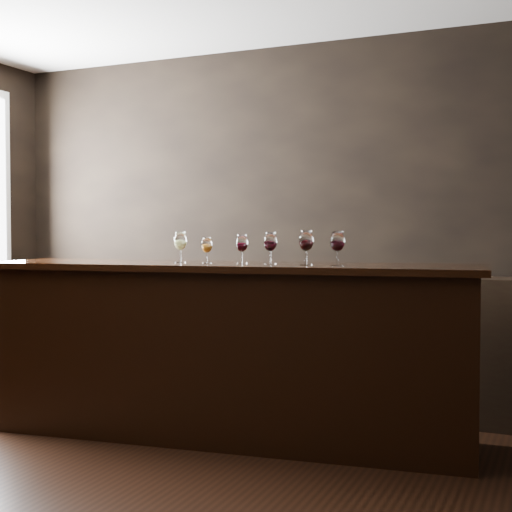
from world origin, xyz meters
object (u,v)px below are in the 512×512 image
at_px(bar_counter, 228,354).
at_px(glass_red_b, 270,243).
at_px(back_bar_shelf, 324,341).
at_px(glass_white, 180,242).
at_px(glass_red_d, 337,242).
at_px(glass_amber, 207,246).
at_px(glass_red_c, 306,242).
at_px(glass_red_a, 242,244).

relative_size(bar_counter, glass_red_b, 15.45).
bearing_deg(back_bar_shelf, glass_white, -124.69).
bearing_deg(glass_red_d, glass_amber, -178.12).
bearing_deg(glass_red_d, glass_red_c, 178.58).
bearing_deg(glass_red_d, glass_red_b, 178.26).
bearing_deg(glass_red_a, back_bar_shelf, 75.38).
distance_m(back_bar_shelf, glass_red_b, 1.23).
bearing_deg(glass_red_b, glass_red_d, -1.74).
bearing_deg(glass_red_b, glass_red_c, -2.00).
distance_m(back_bar_shelf, glass_white, 1.41).
height_order(back_bar_shelf, glass_red_d, glass_red_d).
bearing_deg(bar_counter, glass_white, 174.31).
height_order(glass_red_a, glass_red_d, glass_red_d).
bearing_deg(glass_amber, bar_counter, 15.75).
bearing_deg(glass_white, back_bar_shelf, 55.31).
bearing_deg(glass_red_c, back_bar_shelf, 101.81).
xyz_separation_m(glass_red_a, glass_red_b, (0.21, -0.03, 0.01)).
relative_size(glass_white, glass_red_c, 0.96).
xyz_separation_m(glass_red_a, glass_red_d, (0.65, -0.04, 0.02)).
bearing_deg(glass_white, glass_red_d, -0.25).
relative_size(bar_counter, back_bar_shelf, 1.10).
relative_size(glass_red_a, glass_red_b, 0.92).
relative_size(glass_red_a, glass_red_d, 0.88).
height_order(glass_white, glass_amber, glass_white).
height_order(glass_white, glass_red_b, glass_white).
relative_size(glass_amber, glass_red_b, 0.84).
distance_m(glass_red_a, glass_red_d, 0.65).
bearing_deg(back_bar_shelf, glass_amber, -114.60).
bearing_deg(glass_amber, glass_white, 171.18).
relative_size(back_bar_shelf, glass_red_d, 13.49).
bearing_deg(back_bar_shelf, glass_red_c, -78.19).
height_order(glass_white, glass_red_d, glass_red_d).
xyz_separation_m(back_bar_shelf, glass_red_b, (-0.04, -0.97, 0.75)).
bearing_deg(glass_red_a, glass_red_b, -7.57).
relative_size(glass_red_b, glass_red_d, 0.96).
bearing_deg(glass_red_b, glass_amber, -174.41).
height_order(glass_amber, glass_red_b, glass_red_b).
relative_size(bar_counter, glass_white, 15.19).
bearing_deg(bar_counter, glass_red_a, 14.37).
bearing_deg(glass_white, glass_amber, -8.82).
distance_m(back_bar_shelf, glass_red_a, 1.22).
bearing_deg(glass_amber, glass_red_a, 17.74).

